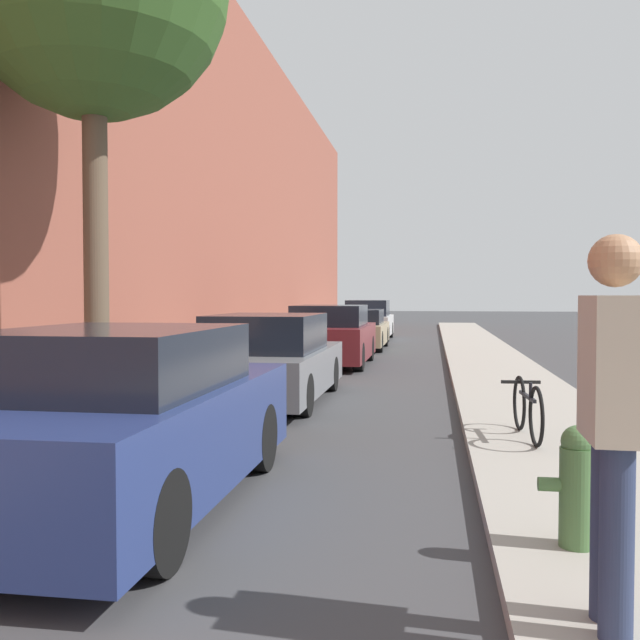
{
  "coord_description": "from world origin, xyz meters",
  "views": [
    {
      "loc": [
        1.52,
        1.57,
        1.68
      ],
      "look_at": [
        -0.09,
        11.67,
        1.32
      ],
      "focal_mm": 39.53,
      "sensor_mm": 36.0,
      "label": 1
    }
  ],
  "objects_px": {
    "parked_car_grey": "(269,361)",
    "parked_car_white": "(368,321)",
    "parked_car_champagne": "(356,330)",
    "bicycle": "(527,408)",
    "fire_hydrant": "(577,485)",
    "pedestrian": "(613,408)",
    "parked_car_navy": "(122,421)",
    "parked_car_maroon": "(331,337)"
  },
  "relations": [
    {
      "from": "pedestrian",
      "to": "parked_car_grey",
      "type": "bearing_deg",
      "value": 26.24
    },
    {
      "from": "parked_car_maroon",
      "to": "bicycle",
      "type": "relative_size",
      "value": 2.65
    },
    {
      "from": "parked_car_navy",
      "to": "bicycle",
      "type": "distance_m",
      "value": 4.38
    },
    {
      "from": "parked_car_navy",
      "to": "parked_car_maroon",
      "type": "relative_size",
      "value": 0.99
    },
    {
      "from": "parked_car_navy",
      "to": "parked_car_maroon",
      "type": "bearing_deg",
      "value": 89.84
    },
    {
      "from": "parked_car_grey",
      "to": "bicycle",
      "type": "height_order",
      "value": "parked_car_grey"
    },
    {
      "from": "parked_car_navy",
      "to": "parked_car_white",
      "type": "distance_m",
      "value": 21.48
    },
    {
      "from": "parked_car_grey",
      "to": "parked_car_white",
      "type": "xyz_separation_m",
      "value": [
        0.14,
        15.89,
        0.04
      ]
    },
    {
      "from": "parked_car_grey",
      "to": "pedestrian",
      "type": "distance_m",
      "value": 8.13
    },
    {
      "from": "parked_car_white",
      "to": "parked_car_champagne",
      "type": "bearing_deg",
      "value": -89.22
    },
    {
      "from": "parked_car_grey",
      "to": "fire_hydrant",
      "type": "xyz_separation_m",
      "value": [
        3.43,
        -6.29,
        -0.14
      ]
    },
    {
      "from": "parked_car_navy",
      "to": "fire_hydrant",
      "type": "relative_size",
      "value": 5.38
    },
    {
      "from": "pedestrian",
      "to": "parked_car_white",
      "type": "bearing_deg",
      "value": 9.65
    },
    {
      "from": "parked_car_navy",
      "to": "bicycle",
      "type": "xyz_separation_m",
      "value": [
        3.45,
        2.69,
        -0.24
      ]
    },
    {
      "from": "parked_car_navy",
      "to": "pedestrian",
      "type": "bearing_deg",
      "value": -28.92
    },
    {
      "from": "fire_hydrant",
      "to": "bicycle",
      "type": "height_order",
      "value": "fire_hydrant"
    },
    {
      "from": "parked_car_white",
      "to": "pedestrian",
      "type": "bearing_deg",
      "value": -82.11
    },
    {
      "from": "parked_car_maroon",
      "to": "bicycle",
      "type": "height_order",
      "value": "parked_car_maroon"
    },
    {
      "from": "parked_car_navy",
      "to": "parked_car_grey",
      "type": "height_order",
      "value": "parked_car_navy"
    },
    {
      "from": "parked_car_navy",
      "to": "parked_car_champagne",
      "type": "height_order",
      "value": "parked_car_navy"
    },
    {
      "from": "parked_car_maroon",
      "to": "bicycle",
      "type": "bearing_deg",
      "value": -68.61
    },
    {
      "from": "parked_car_champagne",
      "to": "parked_car_maroon",
      "type": "bearing_deg",
      "value": -90.63
    },
    {
      "from": "parked_car_maroon",
      "to": "bicycle",
      "type": "xyz_separation_m",
      "value": [
        3.42,
        -8.73,
        -0.24
      ]
    },
    {
      "from": "parked_car_maroon",
      "to": "parked_car_white",
      "type": "bearing_deg",
      "value": 90.06
    },
    {
      "from": "parked_car_white",
      "to": "bicycle",
      "type": "bearing_deg",
      "value": -79.66
    },
    {
      "from": "parked_car_maroon",
      "to": "pedestrian",
      "type": "bearing_deg",
      "value": -76.32
    },
    {
      "from": "bicycle",
      "to": "parked_car_champagne",
      "type": "bearing_deg",
      "value": 99.84
    },
    {
      "from": "parked_car_navy",
      "to": "bicycle",
      "type": "relative_size",
      "value": 2.64
    },
    {
      "from": "parked_car_grey",
      "to": "parked_car_champagne",
      "type": "bearing_deg",
      "value": 88.94
    },
    {
      "from": "parked_car_grey",
      "to": "pedestrian",
      "type": "height_order",
      "value": "pedestrian"
    },
    {
      "from": "pedestrian",
      "to": "bicycle",
      "type": "bearing_deg",
      "value": -0.8
    },
    {
      "from": "parked_car_grey",
      "to": "parked_car_white",
      "type": "bearing_deg",
      "value": 89.51
    },
    {
      "from": "fire_hydrant",
      "to": "pedestrian",
      "type": "relative_size",
      "value": 0.41
    },
    {
      "from": "pedestrian",
      "to": "bicycle",
      "type": "xyz_separation_m",
      "value": [
        0.2,
        4.49,
        -0.72
      ]
    },
    {
      "from": "bicycle",
      "to": "parked_car_navy",
      "type": "bearing_deg",
      "value": -145.81
    },
    {
      "from": "fire_hydrant",
      "to": "pedestrian",
      "type": "height_order",
      "value": "pedestrian"
    },
    {
      "from": "parked_car_navy",
      "to": "parked_car_grey",
      "type": "bearing_deg",
      "value": 91.18
    },
    {
      "from": "parked_car_grey",
      "to": "parked_car_white",
      "type": "distance_m",
      "value": 15.89
    },
    {
      "from": "parked_car_maroon",
      "to": "fire_hydrant",
      "type": "xyz_separation_m",
      "value": [
        3.28,
        -12.11,
        -0.18
      ]
    },
    {
      "from": "fire_hydrant",
      "to": "bicycle",
      "type": "xyz_separation_m",
      "value": [
        0.14,
        3.39,
        -0.06
      ]
    },
    {
      "from": "parked_car_navy",
      "to": "parked_car_champagne",
      "type": "bearing_deg",
      "value": 89.7
    },
    {
      "from": "parked_car_white",
      "to": "bicycle",
      "type": "relative_size",
      "value": 2.53
    }
  ]
}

